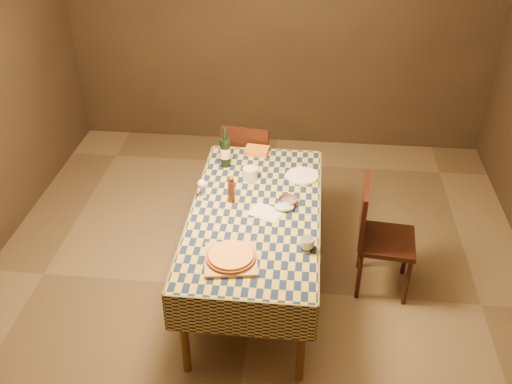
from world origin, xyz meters
TOP-DOWN VIEW (x-y plane):
  - room at (0.00, 0.00)m, footprint 5.00×5.10m
  - dining_table at (0.00, 0.00)m, footprint 0.94×1.84m
  - cutting_board at (-0.10, -0.56)m, footprint 0.38×0.38m
  - pizza at (-0.10, -0.56)m, footprint 0.35×0.35m
  - pepper_mill at (-0.19, 0.10)m, footprint 0.07×0.07m
  - bowl at (0.23, 0.11)m, footprint 0.16×0.16m
  - wine_glass at (-0.41, 0.15)m, footprint 0.07×0.07m
  - wine_bottle at (-0.31, 0.61)m, footprint 0.09×0.09m
  - deli_tub at (-0.08, 0.42)m, footprint 0.14×0.14m
  - takeout_container at (-0.07, 0.83)m, footprint 0.21×0.16m
  - white_plate at (0.32, 0.50)m, footprint 0.33×0.33m
  - tumbler at (0.38, -0.39)m, footprint 0.12×0.12m
  - flour_patch at (0.08, -0.01)m, footprint 0.27×0.25m
  - flour_bag at (0.21, 0.04)m, footprint 0.17×0.14m
  - chair_far at (-0.18, 1.08)m, footprint 0.48×0.48m
  - chair_right at (0.91, 0.16)m, footprint 0.46×0.46m

SIDE VIEW (x-z plane):
  - chair_far at x=-0.18m, z-range 0.06..0.99m
  - chair_right at x=0.91m, z-range 0.06..0.99m
  - dining_table at x=0.00m, z-range 0.31..1.08m
  - flour_patch at x=0.08m, z-range 0.77..0.77m
  - white_plate at x=0.32m, z-range 0.77..0.78m
  - cutting_board at x=-0.10m, z-range 0.77..0.79m
  - flour_bag at x=0.21m, z-range 0.77..0.81m
  - bowl at x=0.23m, z-range 0.77..0.81m
  - takeout_container at x=-0.07m, z-range 0.77..0.82m
  - pizza at x=-0.10m, z-range 0.79..0.82m
  - tumbler at x=0.38m, z-range 0.77..0.85m
  - deli_tub at x=-0.08m, z-range 0.77..0.87m
  - pepper_mill at x=-0.19m, z-range 0.76..0.98m
  - wine_glass at x=-0.41m, z-range 0.80..0.94m
  - wine_bottle at x=-0.31m, z-range 0.73..1.07m
  - room at x=0.00m, z-range 0.00..2.70m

